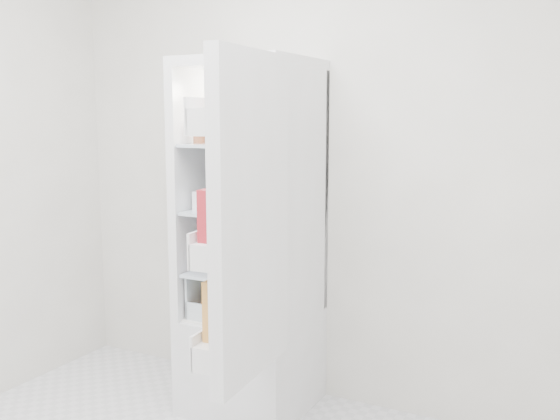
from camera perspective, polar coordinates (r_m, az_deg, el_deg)
The scene contains 19 objects.
room_walls at distance 2.04m, azimuth -15.32°, elevation 10.23°, with size 3.02×3.02×2.61m.
refrigerator at distance 3.28m, azimuth -2.26°, elevation -6.55°, with size 0.60×0.60×1.80m.
shelf_low at distance 3.21m, azimuth -2.83°, elevation -5.51°, with size 0.49×0.53×0.01m, color silver.
shelf_mid at distance 3.15m, azimuth -2.87°, elevation -0.03°, with size 0.49×0.53×0.01m, color silver.
shelf_top at distance 3.11m, azimuth -2.91°, elevation 5.98°, with size 0.49×0.53×0.01m, color silver.
crisper_left at distance 3.30m, azimuth -4.66°, elevation -7.45°, with size 0.23×0.46×0.22m, color silver, non-canonical shape.
crisper_right at distance 3.18m, azimuth -0.89°, elevation -8.04°, with size 0.23×0.46×0.22m, color silver, non-canonical shape.
condiment_jars at distance 3.05m, azimuth -4.08°, elevation 6.86°, with size 0.46×0.32×0.08m.
squeeze_bottle at distance 3.14m, azimuth 1.86°, elevation 7.64°, with size 0.05×0.05×0.16m, color white.
tub_white at distance 3.16m, azimuth -6.32°, elevation 0.94°, with size 0.14×0.14×0.09m, color white.
tin_red at distance 3.00m, azimuth -1.60°, elevation 0.35°, with size 0.10×0.10×0.07m, color red.
foil_tray at distance 3.28m, azimuth -4.76°, elevation 0.74°, with size 0.14×0.11×0.04m, color silver.
red_cabbage at distance 3.17m, azimuth -1.10°, elevation -3.78°, with size 0.19×0.19×0.19m, color #571E57.
bell_pepper at distance 3.03m, azimuth -5.43°, elevation -5.13°, with size 0.11×0.11×0.11m, color red.
mushroom_bowl at distance 3.29m, azimuth -3.69°, elevation -4.46°, with size 0.14×0.14×0.06m, color #9CC1E8.
salad_bag at distance 2.97m, azimuth -1.33°, elevation -5.32°, with size 0.12×0.12×0.12m, color #B1C191.
citrus_pile at distance 3.29m, azimuth -4.83°, elevation -8.04°, with size 0.20×0.31×0.16m.
veg_pile at distance 3.19m, azimuth -0.82°, elevation -8.87°, with size 0.16×0.30×0.10m.
fridge_door at distance 2.49m, azimuth -3.21°, elevation -1.32°, with size 0.21×0.60×1.30m.
Camera 1 is at (1.38, -1.50, 1.52)m, focal length 40.00 mm.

